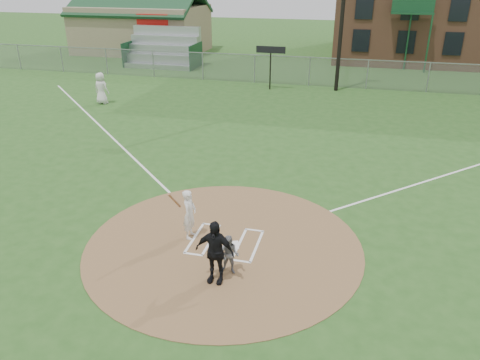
% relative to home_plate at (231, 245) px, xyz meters
% --- Properties ---
extents(ground, '(140.00, 140.00, 0.00)m').
position_rel_home_plate_xyz_m(ground, '(-0.24, 0.02, -0.03)').
color(ground, '#254F1B').
rests_on(ground, ground).
extents(dirt_circle, '(8.40, 8.40, 0.02)m').
position_rel_home_plate_xyz_m(dirt_circle, '(-0.24, 0.02, -0.02)').
color(dirt_circle, olive).
rests_on(dirt_circle, ground).
extents(home_plate, '(0.57, 0.57, 0.03)m').
position_rel_home_plate_xyz_m(home_plate, '(0.00, 0.00, 0.00)').
color(home_plate, white).
rests_on(home_plate, dirt_circle).
extents(foul_line_third, '(17.04, 17.04, 0.01)m').
position_rel_home_plate_xyz_m(foul_line_third, '(-9.24, 9.02, -0.03)').
color(foul_line_third, white).
rests_on(foul_line_third, ground).
extents(catcher, '(0.58, 0.46, 1.14)m').
position_rel_home_plate_xyz_m(catcher, '(0.31, -1.33, 0.56)').
color(catcher, gray).
rests_on(catcher, dirt_circle).
extents(umpire, '(1.08, 0.49, 1.81)m').
position_rel_home_plate_xyz_m(umpire, '(0.04, -1.77, 0.89)').
color(umpire, black).
rests_on(umpire, dirt_circle).
extents(ondeck_player, '(1.01, 0.72, 1.92)m').
position_rel_home_plate_xyz_m(ondeck_player, '(-12.14, 13.92, 0.93)').
color(ondeck_player, silver).
rests_on(ondeck_player, ground).
extents(batters_boxes, '(2.08, 1.88, 0.01)m').
position_rel_home_plate_xyz_m(batters_boxes, '(-0.24, 0.17, -0.01)').
color(batters_boxes, white).
rests_on(batters_boxes, dirt_circle).
extents(batter_at_plate, '(0.59, 0.99, 1.78)m').
position_rel_home_plate_xyz_m(batter_at_plate, '(-1.38, 0.19, 0.79)').
color(batter_at_plate, white).
rests_on(batter_at_plate, dirt_circle).
extents(outfield_fence, '(56.08, 0.08, 2.03)m').
position_rel_home_plate_xyz_m(outfield_fence, '(-0.24, 22.02, 0.98)').
color(outfield_fence, slate).
rests_on(outfield_fence, ground).
extents(bleachers, '(6.08, 3.20, 3.20)m').
position_rel_home_plate_xyz_m(bleachers, '(-13.24, 26.22, 1.55)').
color(bleachers, '#B7BABF').
rests_on(bleachers, ground).
extents(clubhouse, '(12.20, 8.71, 6.23)m').
position_rel_home_plate_xyz_m(clubhouse, '(-18.24, 33.01, 2.35)').
color(clubhouse, gray).
rests_on(clubhouse, ground).
extents(scoreboard_sign, '(2.00, 0.10, 2.93)m').
position_rel_home_plate_xyz_m(scoreboard_sign, '(-2.74, 20.22, 2.35)').
color(scoreboard_sign, black).
rests_on(scoreboard_sign, ground).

